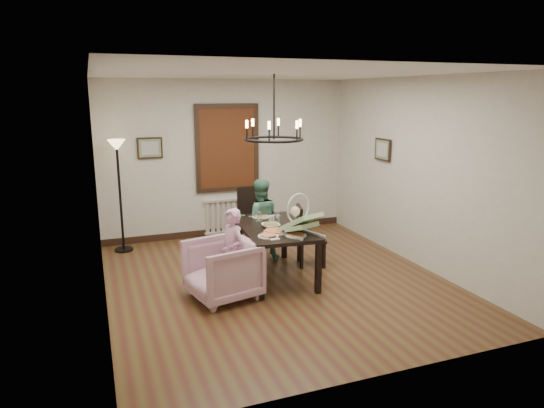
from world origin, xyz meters
TOP-DOWN VIEW (x-y plane):
  - room_shell at (0.00, 0.37)m, footprint 4.51×5.00m
  - dining_table at (0.02, 0.18)m, footprint 1.01×1.65m
  - chair_far at (0.14, 1.32)m, footprint 0.51×0.51m
  - chair_right at (0.73, 0.44)m, footprint 0.50×0.50m
  - armchair at (-0.85, -0.27)m, footprint 0.98×0.97m
  - elderly_woman at (-0.70, -0.22)m, footprint 0.32×0.40m
  - seated_man at (0.07, 0.91)m, footprint 0.57×0.48m
  - baby_bouncer at (0.19, -0.33)m, footprint 0.59×0.69m
  - salad_bowl at (-0.05, 0.11)m, footprint 0.30×0.30m
  - pizza_platter at (-0.07, -0.13)m, footprint 0.31×0.31m
  - drinking_glass at (0.10, 0.25)m, footprint 0.07×0.07m
  - window_blinds at (0.00, 2.46)m, footprint 1.00×0.03m
  - radiator at (0.00, 2.48)m, footprint 0.92×0.12m
  - picture_back at (-1.35, 2.47)m, footprint 0.42×0.03m
  - picture_right at (2.21, 0.90)m, footprint 0.03×0.42m
  - floor_lamp at (-1.90, 2.15)m, footprint 0.30×0.30m
  - chandelier at (0.02, 0.18)m, footprint 0.80×0.80m

SIDE VIEW (x-z plane):
  - radiator at x=0.00m, z-range 0.04..0.66m
  - armchair at x=-0.85m, z-range 0.00..0.75m
  - chair_right at x=0.73m, z-range 0.00..0.93m
  - elderly_woman at x=-0.70m, z-range 0.00..0.95m
  - seated_man at x=0.07m, z-range 0.00..1.07m
  - chair_far at x=0.14m, z-range 0.00..1.08m
  - dining_table at x=0.02m, z-range 0.29..1.03m
  - pizza_platter at x=-0.07m, z-range 0.74..0.78m
  - salad_bowl at x=-0.05m, z-range 0.74..0.81m
  - drinking_glass at x=0.10m, z-range 0.74..0.89m
  - floor_lamp at x=-1.90m, z-range 0.00..1.80m
  - baby_bouncer at x=0.19m, z-range 0.74..1.12m
  - room_shell at x=0.00m, z-range -0.01..2.80m
  - window_blinds at x=0.00m, z-range 0.90..2.30m
  - picture_back at x=-1.35m, z-range 1.47..1.83m
  - picture_right at x=2.21m, z-range 1.47..1.83m
  - chandelier at x=0.02m, z-range 1.93..1.97m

